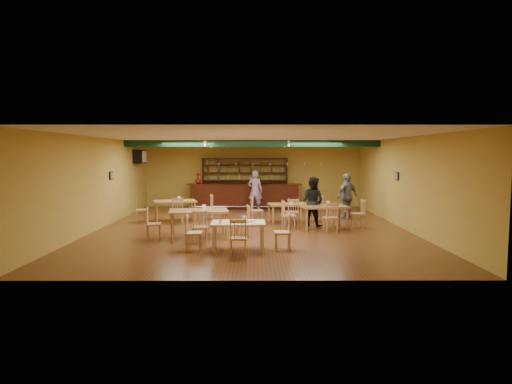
{
  "coord_description": "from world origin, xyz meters",
  "views": [
    {
      "loc": [
        0.11,
        -14.13,
        2.44
      ],
      "look_at": [
        0.15,
        0.6,
        1.15
      ],
      "focal_mm": 30.09,
      "sensor_mm": 36.0,
      "label": 1
    }
  ],
  "objects_px": {
    "dining_table_c": "(199,224)",
    "bar_counter": "(245,196)",
    "dining_table_d": "(324,217)",
    "dining_table_b": "(287,213)",
    "patron_bar": "(255,191)",
    "patron_right_a": "(313,201)",
    "near_table": "(238,236)",
    "dining_table_a": "(175,211)"
  },
  "relations": [
    {
      "from": "dining_table_c",
      "to": "patron_bar",
      "type": "distance_m",
      "value": 6.35
    },
    {
      "from": "dining_table_d",
      "to": "near_table",
      "type": "relative_size",
      "value": 1.1
    },
    {
      "from": "bar_counter",
      "to": "patron_bar",
      "type": "relative_size",
      "value": 2.9
    },
    {
      "from": "dining_table_a",
      "to": "patron_right_a",
      "type": "distance_m",
      "value": 5.06
    },
    {
      "from": "near_table",
      "to": "dining_table_a",
      "type": "bearing_deg",
      "value": 115.52
    },
    {
      "from": "patron_right_a",
      "to": "bar_counter",
      "type": "bearing_deg",
      "value": -25.34
    },
    {
      "from": "patron_bar",
      "to": "dining_table_d",
      "type": "bearing_deg",
      "value": 130.28
    },
    {
      "from": "dining_table_b",
      "to": "patron_right_a",
      "type": "height_order",
      "value": "patron_right_a"
    },
    {
      "from": "dining_table_b",
      "to": "patron_right_a",
      "type": "xyz_separation_m",
      "value": [
        0.8,
        -0.8,
        0.5
      ]
    },
    {
      "from": "patron_bar",
      "to": "patron_right_a",
      "type": "distance_m",
      "value": 4.39
    },
    {
      "from": "dining_table_b",
      "to": "near_table",
      "type": "relative_size",
      "value": 1.0
    },
    {
      "from": "dining_table_a",
      "to": "dining_table_b",
      "type": "relative_size",
      "value": 1.12
    },
    {
      "from": "bar_counter",
      "to": "dining_table_b",
      "type": "relative_size",
      "value": 3.76
    },
    {
      "from": "bar_counter",
      "to": "dining_table_a",
      "type": "distance_m",
      "value": 4.41
    },
    {
      "from": "patron_bar",
      "to": "patron_right_a",
      "type": "bearing_deg",
      "value": 129.3
    },
    {
      "from": "near_table",
      "to": "patron_right_a",
      "type": "relative_size",
      "value": 0.81
    },
    {
      "from": "dining_table_c",
      "to": "patron_right_a",
      "type": "height_order",
      "value": "patron_right_a"
    },
    {
      "from": "dining_table_d",
      "to": "patron_bar",
      "type": "xyz_separation_m",
      "value": [
        -2.28,
        4.37,
        0.5
      ]
    },
    {
      "from": "dining_table_a",
      "to": "patron_bar",
      "type": "height_order",
      "value": "patron_bar"
    },
    {
      "from": "dining_table_d",
      "to": "near_table",
      "type": "xyz_separation_m",
      "value": [
        -2.71,
        -3.32,
        -0.01
      ]
    },
    {
      "from": "dining_table_a",
      "to": "dining_table_b",
      "type": "bearing_deg",
      "value": -21.2
    },
    {
      "from": "dining_table_b",
      "to": "patron_bar",
      "type": "bearing_deg",
      "value": 100.7
    },
    {
      "from": "dining_table_a",
      "to": "dining_table_b",
      "type": "distance_m",
      "value": 4.13
    },
    {
      "from": "near_table",
      "to": "patron_right_a",
      "type": "height_order",
      "value": "patron_right_a"
    },
    {
      "from": "dining_table_a",
      "to": "patron_right_a",
      "type": "xyz_separation_m",
      "value": [
        4.92,
        -1.11,
        0.47
      ]
    },
    {
      "from": "dining_table_b",
      "to": "dining_table_d",
      "type": "relative_size",
      "value": 0.9
    },
    {
      "from": "dining_table_a",
      "to": "patron_bar",
      "type": "bearing_deg",
      "value": 26.77
    },
    {
      "from": "dining_table_c",
      "to": "near_table",
      "type": "distance_m",
      "value": 1.98
    },
    {
      "from": "bar_counter",
      "to": "dining_table_a",
      "type": "relative_size",
      "value": 3.37
    },
    {
      "from": "patron_right_a",
      "to": "dining_table_b",
      "type": "bearing_deg",
      "value": -7.51
    },
    {
      "from": "dining_table_c",
      "to": "bar_counter",
      "type": "bearing_deg",
      "value": 71.19
    },
    {
      "from": "bar_counter",
      "to": "dining_table_c",
      "type": "xyz_separation_m",
      "value": [
        -1.17,
        -6.95,
        -0.15
      ]
    },
    {
      "from": "dining_table_b",
      "to": "dining_table_d",
      "type": "bearing_deg",
      "value": -57.75
    },
    {
      "from": "bar_counter",
      "to": "dining_table_c",
      "type": "distance_m",
      "value": 7.04
    },
    {
      "from": "dining_table_d",
      "to": "bar_counter",
      "type": "bearing_deg",
      "value": 109.82
    },
    {
      "from": "dining_table_c",
      "to": "dining_table_d",
      "type": "bearing_deg",
      "value": 14.81
    },
    {
      "from": "dining_table_c",
      "to": "near_table",
      "type": "height_order",
      "value": "dining_table_c"
    },
    {
      "from": "dining_table_c",
      "to": "near_table",
      "type": "bearing_deg",
      "value": -61.63
    },
    {
      "from": "near_table",
      "to": "patron_right_a",
      "type": "distance_m",
      "value": 4.48
    },
    {
      "from": "dining_table_c",
      "to": "patron_right_a",
      "type": "relative_size",
      "value": 0.99
    },
    {
      "from": "patron_bar",
      "to": "patron_right_a",
      "type": "xyz_separation_m",
      "value": [
        1.96,
        -3.93,
        -0.04
      ]
    },
    {
      "from": "dining_table_a",
      "to": "patron_right_a",
      "type": "bearing_deg",
      "value": -29.6
    }
  ]
}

